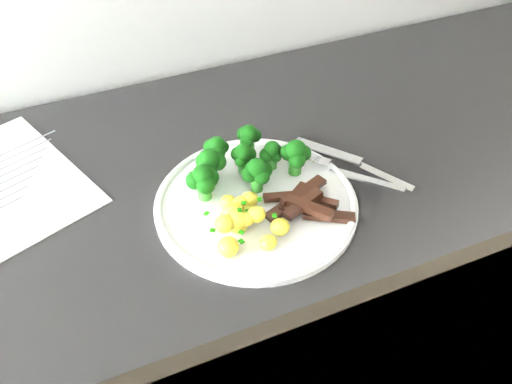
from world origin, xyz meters
name	(u,v)px	position (x,y,z in m)	size (l,w,h in m)	color
counter	(205,337)	(0.14, 1.68, 0.44)	(2.35, 0.59, 0.88)	black
recipe_paper	(2,184)	(-0.13, 1.78, 0.88)	(0.30, 0.35, 0.00)	white
plate	(256,203)	(0.21, 1.58, 0.89)	(0.30, 0.30, 0.02)	white
broccoli	(242,160)	(0.21, 1.63, 0.93)	(0.20, 0.12, 0.06)	#226319
potatoes	(241,219)	(0.17, 1.54, 0.91)	(0.11, 0.12, 0.04)	yellow
beef_strips	(304,202)	(0.27, 1.54, 0.90)	(0.12, 0.10, 0.03)	black
fork	(351,173)	(0.37, 1.57, 0.90)	(0.12, 0.15, 0.02)	silver
knife	(367,170)	(0.40, 1.58, 0.89)	(0.13, 0.18, 0.02)	silver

